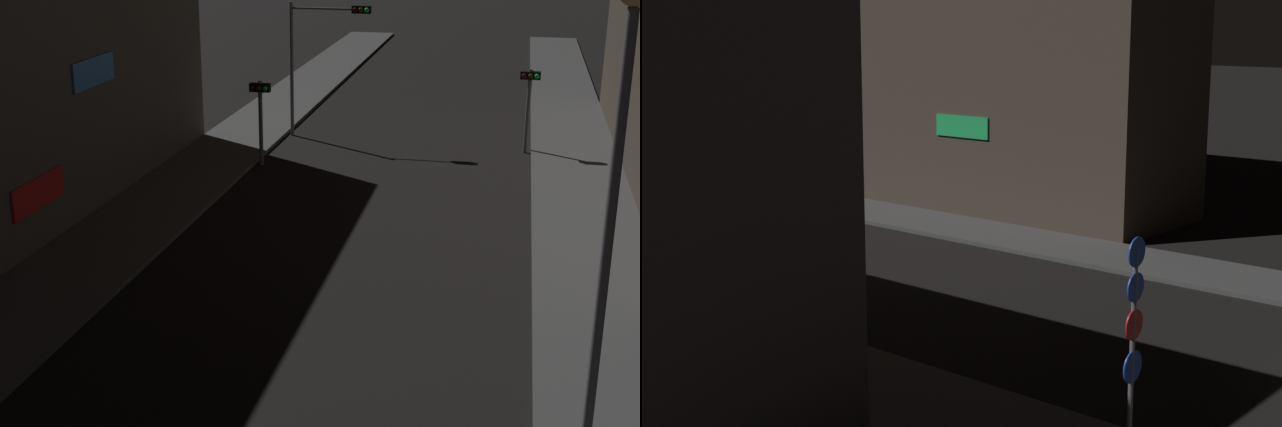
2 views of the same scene
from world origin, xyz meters
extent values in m
cube|color=#4C4C4C|center=(7.00, 33.36, 0.08)|extent=(3.42, 70.72, 0.15)
cube|color=red|center=(-8.67, 19.51, 1.80)|extent=(0.08, 2.80, 0.90)
cube|color=#26CC66|center=(8.67, 25.93, 3.94)|extent=(0.08, 2.80, 0.90)
cylinder|color=slate|center=(5.04, 34.01, 1.73)|extent=(0.16, 0.16, 3.45)
cube|color=black|center=(5.04, 34.01, 3.20)|extent=(0.80, 0.28, 0.32)
sphere|color=#3F0C0C|center=(4.79, 33.83, 3.20)|extent=(0.20, 0.20, 0.20)
sphere|color=#3F2D0C|center=(5.04, 33.83, 3.20)|extent=(0.20, 0.20, 0.20)
sphere|color=#19E54C|center=(5.29, 33.83, 3.20)|extent=(0.20, 0.20, 0.20)
cylinder|color=slate|center=(-6.43, 8.85, 2.23)|extent=(0.10, 0.10, 4.15)
cylinder|color=blue|center=(-6.43, 8.83, 4.15)|extent=(0.56, 0.03, 0.56)
cylinder|color=blue|center=(-6.43, 8.83, 3.50)|extent=(0.56, 0.03, 0.56)
cylinder|color=red|center=(-6.43, 8.83, 2.79)|extent=(0.58, 0.03, 0.58)
cylinder|color=blue|center=(-6.43, 8.83, 1.97)|extent=(0.63, 0.03, 0.63)
camera|label=1|loc=(4.51, -2.57, 9.54)|focal=50.16mm
camera|label=2|loc=(-20.85, 0.60, 8.19)|focal=52.55mm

